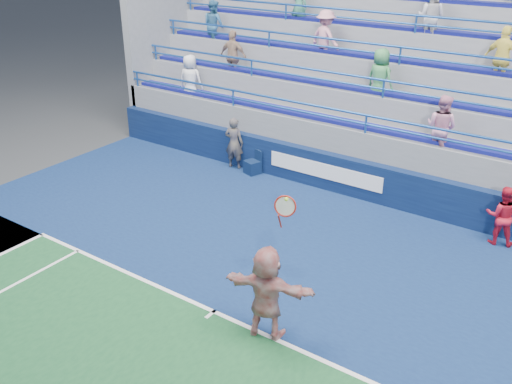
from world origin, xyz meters
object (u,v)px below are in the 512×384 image
Objects in this scene: judge_chair at (253,166)px; ball_girl at (502,216)px; tennis_player at (267,292)px; line_judge at (234,143)px.

ball_girl is at bearing -0.87° from judge_chair.
line_judge is (-5.36, 6.16, -0.11)m from tennis_player.
ball_girl reaches higher than judge_chair.
tennis_player is 6.59m from ball_girl.
tennis_player is 1.81× the size of line_judge.
judge_chair is at bearing 162.34° from line_judge.
ball_girl is (8.06, -0.16, -0.08)m from line_judge.
line_judge is 1.10× the size of ball_girl.
line_judge is (-0.75, 0.05, 0.59)m from judge_chair.
judge_chair is 7.69m from tennis_player.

